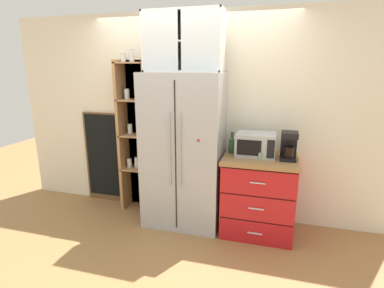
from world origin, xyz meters
TOP-DOWN VIEW (x-y plane):
  - ground_plane at (0.00, 0.00)m, footprint 10.63×10.63m
  - wall_back_cream at (0.00, 0.40)m, footprint 4.94×0.10m
  - refrigerator at (0.00, 0.04)m, footprint 0.92×0.65m
  - pantry_shelf_column at (-0.72, 0.28)m, footprint 0.47×0.30m
  - counter_cabinet at (0.90, 0.04)m, footprint 0.82×0.66m
  - microwave at (0.83, 0.09)m, footprint 0.44×0.33m
  - coffee_maker at (1.19, 0.04)m, footprint 0.17×0.20m
  - mug_red at (0.90, -0.01)m, footprint 0.11×0.08m
  - mug_sage at (0.90, -0.04)m, footprint 0.12×0.09m
  - bottle_cobalt at (0.90, 0.08)m, footprint 0.06×0.06m
  - bottle_green at (0.56, 0.12)m, footprint 0.07×0.07m
  - upper_cabinet at (0.00, 0.09)m, footprint 0.89×0.32m
  - chalkboard_menu at (-1.27, 0.33)m, footprint 0.60×0.04m

SIDE VIEW (x-z plane):
  - ground_plane at x=0.00m, z-range 0.00..0.00m
  - counter_cabinet at x=0.90m, z-range 0.00..0.92m
  - chalkboard_menu at x=-1.27m, z-range 0.00..1.29m
  - refrigerator at x=0.00m, z-range 0.00..1.84m
  - mug_sage at x=0.90m, z-range 0.92..1.00m
  - mug_red at x=0.90m, z-range 0.92..1.00m
  - bottle_green at x=0.56m, z-range 0.90..1.15m
  - bottle_cobalt at x=0.90m, z-range 0.90..1.15m
  - pantry_shelf_column at x=-0.72m, z-range -0.02..2.09m
  - microwave at x=0.83m, z-range 0.92..1.18m
  - coffee_maker at x=1.19m, z-range 0.92..1.23m
  - wall_back_cream at x=0.00m, z-range 0.00..2.55m
  - upper_cabinet at x=0.00m, z-range 1.84..2.49m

